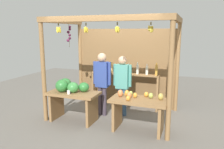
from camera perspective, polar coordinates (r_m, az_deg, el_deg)
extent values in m
plane|color=slate|center=(5.95, 0.62, -10.29)|extent=(12.00, 12.00, 0.00)
cylinder|color=olive|center=(5.52, -17.14, 0.91)|extent=(0.10, 0.10, 2.48)
cylinder|color=olive|center=(4.42, 14.63, -1.35)|extent=(0.10, 0.10, 2.48)
cylinder|color=olive|center=(7.05, -8.08, 3.36)|extent=(0.10, 0.10, 2.48)
cylinder|color=olive|center=(6.22, 16.38, 2.03)|extent=(0.10, 0.10, 2.48)
cube|color=olive|center=(4.70, -3.21, 14.16)|extent=(3.03, 0.12, 0.12)
cube|color=olive|center=(6.20, -12.50, 13.13)|extent=(0.12, 1.93, 0.12)
cube|color=olive|center=(5.25, 16.33, 13.41)|extent=(0.12, 1.93, 0.12)
cube|color=brown|center=(6.52, 3.43, 1.74)|extent=(2.93, 0.04, 2.23)
cylinder|color=brown|center=(4.62, 1.36, 12.87)|extent=(0.02, 0.02, 0.06)
ellipsoid|color=gold|center=(4.60, 1.71, 11.45)|extent=(0.04, 0.08, 0.13)
ellipsoid|color=gold|center=(4.63, 1.66, 11.28)|extent=(0.08, 0.06, 0.13)
ellipsoid|color=gold|center=(4.64, 1.26, 11.54)|extent=(0.06, 0.05, 0.13)
ellipsoid|color=gold|center=(4.62, 1.07, 11.52)|extent=(0.04, 0.07, 0.13)
ellipsoid|color=gold|center=(4.60, 1.04, 11.38)|extent=(0.06, 0.05, 0.13)
ellipsoid|color=gold|center=(4.58, 1.45, 11.42)|extent=(0.08, 0.06, 0.13)
cylinder|color=brown|center=(4.57, 9.91, 12.74)|extent=(0.02, 0.02, 0.06)
ellipsoid|color=gold|center=(4.56, 10.30, 11.32)|extent=(0.04, 0.07, 0.12)
ellipsoid|color=gold|center=(4.59, 10.24, 11.44)|extent=(0.06, 0.06, 0.12)
ellipsoid|color=gold|center=(4.60, 9.84, 11.53)|extent=(0.07, 0.05, 0.12)
ellipsoid|color=gold|center=(4.58, 9.58, 11.49)|extent=(0.06, 0.08, 0.12)
ellipsoid|color=gold|center=(4.56, 9.41, 11.65)|extent=(0.05, 0.06, 0.12)
ellipsoid|color=gold|center=(4.54, 9.77, 11.17)|extent=(0.07, 0.04, 0.12)
ellipsoid|color=gold|center=(4.55, 10.02, 11.17)|extent=(0.07, 0.06, 0.12)
cylinder|color=brown|center=(4.95, -6.66, 12.67)|extent=(0.02, 0.02, 0.06)
ellipsoid|color=gold|center=(4.94, -6.39, 11.21)|extent=(0.04, 0.06, 0.13)
ellipsoid|color=gold|center=(4.96, -6.37, 11.16)|extent=(0.07, 0.06, 0.13)
ellipsoid|color=gold|center=(4.99, -6.71, 11.31)|extent=(0.06, 0.05, 0.13)
ellipsoid|color=gold|center=(4.96, -6.94, 11.27)|extent=(0.04, 0.08, 0.13)
ellipsoid|color=gold|center=(4.92, -6.99, 11.24)|extent=(0.05, 0.04, 0.13)
ellipsoid|color=gold|center=(4.92, -6.65, 11.51)|extent=(0.05, 0.04, 0.13)
cylinder|color=brown|center=(5.23, -13.54, 12.35)|extent=(0.02, 0.02, 0.06)
ellipsoid|color=gold|center=(5.22, -13.11, 10.97)|extent=(0.04, 0.06, 0.13)
ellipsoid|color=gold|center=(5.24, -13.21, 11.22)|extent=(0.08, 0.07, 0.14)
ellipsoid|color=gold|center=(5.25, -13.35, 11.02)|extent=(0.08, 0.04, 0.13)
ellipsoid|color=gold|center=(5.27, -13.61, 11.07)|extent=(0.05, 0.06, 0.14)
ellipsoid|color=gold|center=(5.25, -13.73, 11.07)|extent=(0.04, 0.08, 0.13)
ellipsoid|color=gold|center=(5.22, -13.86, 10.88)|extent=(0.08, 0.07, 0.14)
ellipsoid|color=gold|center=(5.20, -13.72, 11.12)|extent=(0.08, 0.04, 0.13)
ellipsoid|color=gold|center=(5.20, -13.45, 11.10)|extent=(0.07, 0.06, 0.14)
cylinder|color=#4C422D|center=(5.36, -10.90, 9.79)|extent=(0.01, 0.01, 0.55)
sphere|color=#511938|center=(5.36, -10.73, 11.88)|extent=(0.06, 0.06, 0.06)
sphere|color=#47142D|center=(5.37, -10.73, 11.31)|extent=(0.06, 0.06, 0.06)
sphere|color=#47142D|center=(5.37, -11.11, 10.57)|extent=(0.07, 0.07, 0.07)
sphere|color=#47142D|center=(5.35, -10.77, 9.87)|extent=(0.06, 0.06, 0.06)
sphere|color=#47142D|center=(5.35, -10.73, 9.12)|extent=(0.06, 0.06, 0.06)
sphere|color=#601E42|center=(5.35, -11.16, 8.55)|extent=(0.07, 0.07, 0.07)
cube|color=olive|center=(5.47, -9.83, -4.78)|extent=(1.23, 0.64, 0.06)
cube|color=olive|center=(5.82, -13.94, -7.66)|extent=(0.06, 0.58, 0.66)
cube|color=olive|center=(5.35, -5.09, -9.04)|extent=(0.06, 0.58, 0.66)
ellipsoid|color=#2D7533|center=(5.71, -11.85, -2.38)|extent=(0.42, 0.42, 0.29)
ellipsoid|color=#2D7533|center=(5.43, -7.20, -3.22)|extent=(0.33, 0.33, 0.23)
ellipsoid|color=#38843D|center=(5.39, -9.93, -3.28)|extent=(0.37, 0.37, 0.25)
ellipsoid|color=#2D7533|center=(5.50, -12.67, -2.83)|extent=(0.34, 0.34, 0.31)
cylinder|color=white|center=(5.31, -11.01, -4.45)|extent=(0.07, 0.07, 0.09)
cube|color=olive|center=(4.88, 6.85, -6.59)|extent=(1.23, 0.64, 0.06)
cube|color=olive|center=(5.13, 1.34, -9.90)|extent=(0.06, 0.58, 0.66)
cube|color=olive|center=(4.92, 12.43, -11.09)|extent=(0.06, 0.58, 0.66)
ellipsoid|color=#A8B24C|center=(4.96, 9.89, -5.32)|extent=(0.14, 0.14, 0.12)
ellipsoid|color=gold|center=(4.95, 5.92, -5.28)|extent=(0.10, 0.10, 0.12)
ellipsoid|color=gold|center=(5.04, 8.76, -5.04)|extent=(0.14, 0.14, 0.12)
ellipsoid|color=#E07F47|center=(4.90, 4.44, -5.28)|extent=(0.14, 0.14, 0.14)
ellipsoid|color=#A8B24C|center=(5.12, 4.81, -4.77)|extent=(0.13, 0.13, 0.10)
ellipsoid|color=#B79E47|center=(4.87, 12.35, -5.53)|extent=(0.12, 0.12, 0.15)
ellipsoid|color=gold|center=(5.05, 3.82, -4.76)|extent=(0.12, 0.12, 0.14)
ellipsoid|color=#E07F47|center=(5.00, 2.13, -4.79)|extent=(0.13, 0.13, 0.16)
ellipsoid|color=gold|center=(4.73, 4.14, -6.08)|extent=(0.13, 0.13, 0.11)
cube|color=olive|center=(6.74, -4.63, -3.33)|extent=(0.05, 0.20, 1.00)
cube|color=olive|center=(6.20, 11.59, -4.78)|extent=(0.05, 0.20, 1.00)
cube|color=olive|center=(6.30, 3.18, 0.16)|extent=(1.90, 0.22, 0.04)
cylinder|color=#994C1E|center=(6.58, -4.23, 1.95)|extent=(0.07, 0.07, 0.26)
cylinder|color=#994C1E|center=(6.56, -4.25, 3.33)|extent=(0.03, 0.03, 0.06)
cylinder|color=gold|center=(6.49, -2.22, 1.82)|extent=(0.08, 0.08, 0.26)
cylinder|color=gold|center=(6.46, -2.23, 3.22)|extent=(0.04, 0.04, 0.06)
cylinder|color=#D8B266|center=(6.39, -0.11, 1.74)|extent=(0.06, 0.06, 0.27)
cylinder|color=#D8B266|center=(6.37, -0.11, 3.20)|extent=(0.03, 0.03, 0.06)
cylinder|color=#994C1E|center=(6.31, 2.03, 1.62)|extent=(0.07, 0.07, 0.27)
cylinder|color=#994C1E|center=(6.29, 2.04, 3.10)|extent=(0.03, 0.03, 0.06)
cylinder|color=silver|center=(6.24, 4.35, 1.36)|extent=(0.06, 0.06, 0.24)
cylinder|color=silver|center=(6.21, 4.37, 2.73)|extent=(0.03, 0.03, 0.06)
cylinder|color=silver|center=(6.17, 6.52, 1.32)|extent=(0.07, 0.07, 0.26)
cylinder|color=silver|center=(6.15, 6.55, 2.81)|extent=(0.03, 0.03, 0.06)
cylinder|color=silver|center=(6.12, 8.90, 1.03)|extent=(0.07, 0.07, 0.23)
cylinder|color=silver|center=(6.10, 8.94, 2.40)|extent=(0.03, 0.03, 0.06)
cylinder|color=gold|center=(6.07, 11.25, 1.07)|extent=(0.07, 0.07, 0.27)
cylinder|color=gold|center=(6.05, 11.31, 2.63)|extent=(0.03, 0.03, 0.06)
cylinder|color=#403641|center=(5.86, -3.04, -6.71)|extent=(0.11, 0.11, 0.76)
cylinder|color=#403641|center=(5.81, -1.95, -6.84)|extent=(0.11, 0.11, 0.76)
cube|color=#2D428C|center=(5.66, -2.56, 0.03)|extent=(0.32, 0.19, 0.64)
cylinder|color=#2D428C|center=(5.73, -4.40, 0.48)|extent=(0.08, 0.08, 0.58)
cylinder|color=#2D428C|center=(5.58, -0.67, 0.22)|extent=(0.08, 0.08, 0.58)
sphere|color=tan|center=(5.60, -2.60, 4.39)|extent=(0.22, 0.22, 0.22)
cylinder|color=#325174|center=(5.84, 2.04, -6.94)|extent=(0.11, 0.11, 0.73)
cylinder|color=#325174|center=(5.80, 3.17, -7.06)|extent=(0.11, 0.11, 0.73)
cube|color=teal|center=(5.65, 2.66, -0.50)|extent=(0.32, 0.19, 0.61)
cylinder|color=teal|center=(5.71, 0.75, -0.06)|extent=(0.08, 0.08, 0.55)
cylinder|color=teal|center=(5.59, 4.62, -0.33)|extent=(0.08, 0.08, 0.55)
sphere|color=tan|center=(5.59, 2.70, 3.65)|extent=(0.21, 0.21, 0.21)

